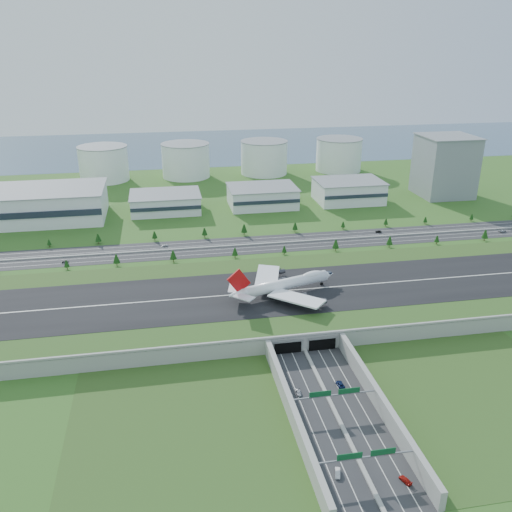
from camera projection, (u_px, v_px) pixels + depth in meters
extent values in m
plane|color=#295019|center=(282.00, 304.00, 306.09)|extent=(1200.00, 1200.00, 0.00)
cube|color=#979791|center=(282.00, 298.00, 304.58)|extent=(520.00, 100.00, 8.00)
cube|color=#344C1A|center=(282.00, 291.00, 303.05)|extent=(520.00, 100.00, 0.16)
cube|color=black|center=(282.00, 291.00, 302.99)|extent=(520.00, 58.00, 0.12)
cube|color=silver|center=(282.00, 291.00, 302.96)|extent=(520.00, 0.90, 0.02)
cube|color=#979791|center=(305.00, 335.00, 257.82)|extent=(520.00, 1.20, 1.20)
cube|color=#28282B|center=(346.00, 435.00, 205.81)|extent=(34.00, 120.00, 0.12)
cube|color=#979791|center=(346.00, 434.00, 205.67)|extent=(1.60, 120.00, 0.90)
cube|color=#979791|center=(293.00, 415.00, 210.45)|extent=(2.40, 100.00, 8.00)
cube|color=#979791|center=(382.00, 404.00, 216.43)|extent=(2.40, 100.00, 8.00)
cube|color=black|center=(288.00, 347.00, 257.74)|extent=(13.00, 1.20, 6.00)
cube|color=black|center=(322.00, 344.00, 260.53)|extent=(13.00, 1.20, 6.00)
cylinder|color=gray|center=(288.00, 408.00, 215.07)|extent=(0.70, 0.70, 7.00)
cylinder|color=gray|center=(379.00, 398.00, 221.31)|extent=(0.70, 0.70, 7.00)
cube|color=gray|center=(334.00, 395.00, 216.79)|extent=(38.00, 0.50, 0.50)
cube|color=#0C4C23|center=(320.00, 394.00, 215.19)|extent=(9.00, 0.30, 2.40)
cube|color=#0C4C23|center=(349.00, 391.00, 217.16)|extent=(9.00, 0.30, 2.40)
cylinder|color=gray|center=(312.00, 473.00, 183.16)|extent=(0.70, 0.70, 7.00)
cylinder|color=gray|center=(417.00, 458.00, 189.41)|extent=(0.70, 0.70, 7.00)
cube|color=gray|center=(366.00, 457.00, 184.89)|extent=(38.00, 0.50, 0.50)
cube|color=#0C4C23|center=(350.00, 456.00, 183.29)|extent=(9.00, 0.30, 2.40)
cube|color=#0C4C23|center=(383.00, 452.00, 185.26)|extent=(9.00, 0.30, 2.40)
cube|color=#28282B|center=(253.00, 245.00, 392.66)|extent=(560.00, 36.00, 0.12)
cylinder|color=#3D2819|center=(67.00, 268.00, 351.42)|extent=(0.50, 0.50, 2.27)
cone|color=#13340E|center=(66.00, 263.00, 350.32)|extent=(3.53, 3.53, 4.53)
cylinder|color=#3D2819|center=(117.00, 264.00, 356.48)|extent=(0.50, 0.50, 2.93)
cone|color=#13340E|center=(116.00, 258.00, 355.07)|extent=(4.56, 4.56, 5.86)
cylinder|color=#3D2819|center=(173.00, 260.00, 362.53)|extent=(0.50, 0.50, 3.00)
cone|color=#13340E|center=(173.00, 255.00, 361.09)|extent=(4.66, 4.66, 5.99)
cylinder|color=#3D2819|center=(235.00, 256.00, 369.45)|extent=(0.50, 0.50, 2.65)
cone|color=#13340E|center=(235.00, 251.00, 368.18)|extent=(4.12, 4.12, 5.30)
cylinder|color=#3D2819|center=(284.00, 253.00, 375.19)|extent=(0.50, 0.50, 2.27)
cone|color=#13340E|center=(284.00, 249.00, 374.10)|extent=(3.53, 3.53, 4.54)
cylinder|color=#3D2819|center=(335.00, 249.00, 381.13)|extent=(0.50, 0.50, 3.04)
cone|color=#13340E|center=(336.00, 244.00, 379.66)|extent=(4.73, 4.73, 6.08)
cylinder|color=#3D2819|center=(389.00, 245.00, 387.74)|extent=(0.50, 0.50, 2.98)
cone|color=#13340E|center=(390.00, 240.00, 386.31)|extent=(4.63, 4.63, 5.96)
cylinder|color=#3D2819|center=(436.00, 243.00, 393.86)|extent=(0.50, 0.50, 2.37)
cone|color=#13340E|center=(437.00, 239.00, 392.72)|extent=(3.69, 3.69, 4.74)
cylinder|color=#3D2819|center=(484.00, 239.00, 399.99)|extent=(0.50, 0.50, 3.03)
cone|color=#13340E|center=(485.00, 234.00, 398.53)|extent=(4.71, 4.71, 6.06)
cylinder|color=#3D2819|center=(50.00, 246.00, 388.60)|extent=(0.50, 0.50, 2.02)
cone|color=#13340E|center=(49.00, 242.00, 387.62)|extent=(3.14, 3.14, 4.04)
cylinder|color=#3D2819|center=(99.00, 242.00, 394.07)|extent=(0.50, 0.50, 2.78)
cone|color=#13340E|center=(98.00, 238.00, 392.73)|extent=(4.33, 4.33, 5.56)
cylinder|color=#3D2819|center=(155.00, 239.00, 400.75)|extent=(0.50, 0.50, 2.57)
cone|color=#13340E|center=(154.00, 235.00, 399.51)|extent=(4.00, 4.00, 5.14)
cylinder|color=#3D2819|center=(205.00, 236.00, 406.79)|extent=(0.50, 0.50, 2.72)
cone|color=#13340E|center=(204.00, 231.00, 405.48)|extent=(4.23, 4.23, 5.44)
cylinder|color=#3D2819|center=(244.00, 233.00, 411.67)|extent=(0.50, 0.50, 3.06)
cone|color=#13340E|center=(244.00, 228.00, 410.20)|extent=(4.76, 4.76, 6.12)
cylinder|color=#3D2819|center=(295.00, 230.00, 418.28)|extent=(0.50, 0.50, 2.73)
cone|color=#13340E|center=(295.00, 226.00, 416.96)|extent=(4.25, 4.25, 5.46)
cylinder|color=#3D2819|center=(343.00, 228.00, 424.74)|extent=(0.50, 0.50, 2.18)
cone|color=#13340E|center=(343.00, 224.00, 423.69)|extent=(3.38, 3.38, 4.35)
cylinder|color=#3D2819|center=(386.00, 225.00, 430.56)|extent=(0.50, 0.50, 2.32)
cone|color=#13340E|center=(386.00, 221.00, 429.44)|extent=(3.61, 3.61, 4.64)
cylinder|color=#3D2819|center=(425.00, 223.00, 436.11)|extent=(0.50, 0.50, 2.16)
cone|color=#13340E|center=(425.00, 219.00, 435.07)|extent=(3.35, 3.35, 4.31)
cylinder|color=#3D2819|center=(471.00, 220.00, 442.77)|extent=(0.50, 0.50, 2.18)
cone|color=#13340E|center=(472.00, 217.00, 441.72)|extent=(3.39, 3.39, 4.36)
cube|color=silver|center=(29.00, 205.00, 442.07)|extent=(120.00, 60.00, 25.00)
cube|color=silver|center=(165.00, 202.00, 466.58)|extent=(58.00, 42.00, 15.00)
cube|color=silver|center=(262.00, 196.00, 480.17)|extent=(58.00, 42.00, 17.00)
cube|color=silver|center=(348.00, 191.00, 492.93)|extent=(58.00, 42.00, 19.00)
cube|color=gray|center=(445.00, 166.00, 506.30)|extent=(46.00, 46.00, 55.00)
cylinder|color=white|center=(104.00, 164.00, 562.32)|extent=(50.00, 50.00, 35.00)
cylinder|color=white|center=(186.00, 161.00, 576.29)|extent=(50.00, 50.00, 35.00)
cylinder|color=white|center=(264.00, 158.00, 590.25)|extent=(50.00, 50.00, 35.00)
cylinder|color=white|center=(339.00, 155.00, 604.21)|extent=(50.00, 50.00, 35.00)
cube|color=#39556E|center=(205.00, 146.00, 743.57)|extent=(1200.00, 260.00, 0.06)
cylinder|color=white|center=(284.00, 284.00, 297.99)|extent=(52.97, 21.37, 6.11)
cone|color=white|center=(328.00, 275.00, 310.07)|extent=(9.09, 8.07, 6.11)
cone|color=white|center=(237.00, 294.00, 285.76)|extent=(10.92, 8.62, 6.11)
ellipsoid|color=white|center=(313.00, 274.00, 304.82)|extent=(13.86, 8.34, 3.76)
cube|color=white|center=(297.00, 298.00, 284.15)|extent=(29.77, 28.23, 1.51)
cube|color=white|center=(267.00, 276.00, 310.93)|extent=(19.50, 30.92, 1.51)
cylinder|color=#38383D|center=(302.00, 296.00, 291.61)|extent=(5.59, 4.18, 2.87)
cylinder|color=#38383D|center=(322.00, 302.00, 285.29)|extent=(5.59, 4.18, 2.87)
cylinder|color=#38383D|center=(281.00, 280.00, 310.51)|extent=(5.59, 4.18, 2.87)
cylinder|color=#38383D|center=(281.00, 272.00, 321.53)|extent=(5.59, 4.18, 2.87)
cube|color=white|center=(244.00, 297.00, 280.75)|extent=(11.59, 11.37, 0.57)
cube|color=white|center=(234.00, 288.00, 290.99)|extent=(7.97, 11.54, 0.57)
cube|color=red|center=(239.00, 281.00, 283.42)|extent=(13.28, 4.77, 14.32)
cylinder|color=black|center=(322.00, 284.00, 310.29)|extent=(1.82, 0.67, 1.82)
cylinder|color=black|center=(281.00, 296.00, 295.75)|extent=(1.82, 0.67, 1.82)
cylinder|color=black|center=(276.00, 292.00, 300.79)|extent=(1.82, 0.67, 1.82)
cylinder|color=black|center=(272.00, 298.00, 293.33)|extent=(1.82, 0.67, 1.82)
cylinder|color=black|center=(266.00, 294.00, 298.37)|extent=(1.82, 0.67, 1.82)
imported|color=silver|center=(299.00, 392.00, 228.76)|extent=(2.40, 5.09, 1.68)
imported|color=silver|center=(338.00, 473.00, 186.59)|extent=(3.11, 5.23, 1.63)
imported|color=#0D1A41|center=(340.00, 384.00, 234.01)|extent=(3.01, 6.07, 1.66)
imported|color=#A5150F|center=(405.00, 480.00, 183.70)|extent=(3.69, 5.48, 1.47)
imported|color=#4E4D51|center=(65.00, 262.00, 361.31)|extent=(4.66, 1.99, 1.57)
imported|color=black|center=(378.00, 232.00, 416.84)|extent=(4.69, 1.87, 1.52)
imported|color=silver|center=(502.00, 231.00, 418.14)|extent=(6.61, 4.46, 1.68)
imported|color=silver|center=(164.00, 246.00, 389.13)|extent=(5.18, 3.19, 1.40)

